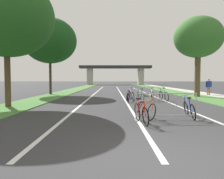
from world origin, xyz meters
TOP-DOWN VIEW (x-y plane):
  - ground_plane at (0.00, 0.00)m, footprint 300.00×300.00m
  - grass_verge_left at (-6.55, 28.85)m, footprint 2.58×70.52m
  - grass_verge_right at (6.55, 28.85)m, footprint 2.58×70.52m
  - sidewalk_path_right at (8.80, 28.85)m, footprint 1.93×70.52m
  - lane_stripe_center at (0.00, 20.40)m, footprint 0.14×40.80m
  - lane_stripe_right_lane at (2.89, 20.40)m, footprint 0.14×40.80m
  - lane_stripe_left_lane at (-2.89, 20.40)m, footprint 0.14×40.80m
  - overpass_bridge at (0.00, 58.28)m, footprint 21.13×3.76m
  - tree_left_pine_far at (-6.83, 7.88)m, footprint 5.22×5.22m
  - tree_left_oak_mid at (-7.26, 17.43)m, footprint 5.37×5.37m
  - tree_right_oak_near at (6.57, 14.69)m, footprint 4.20×4.20m
  - crowd_barrier_nearest at (1.10, 4.20)m, footprint 2.42×0.57m
  - crowd_barrier_second at (1.59, 11.12)m, footprint 2.42×0.52m
  - bicycle_orange_0 at (0.40, 4.62)m, footprint 0.78×1.69m
  - bicycle_white_1 at (2.00, 11.67)m, footprint 0.47×1.74m
  - bicycle_teal_2 at (0.96, 10.76)m, footprint 0.48×1.65m
  - bicycle_silver_3 at (0.45, 11.59)m, footprint 0.51×1.72m
  - bicycle_blue_4 at (2.18, 4.73)m, footprint 0.53×1.73m
  - bicycle_purple_5 at (0.10, 10.55)m, footprint 0.51×1.62m
  - bicycle_red_6 at (0.05, 3.63)m, footprint 0.46×1.63m
  - bicycle_green_7 at (2.86, 11.67)m, footprint 0.63×1.73m
  - pedestrian_waiting at (8.31, 16.25)m, footprint 0.60×0.33m

SIDE VIEW (x-z plane):
  - ground_plane at x=0.00m, z-range 0.00..0.00m
  - lane_stripe_center at x=0.00m, z-range 0.00..0.01m
  - lane_stripe_right_lane at x=2.89m, z-range 0.00..0.01m
  - lane_stripe_left_lane at x=-2.89m, z-range 0.00..0.01m
  - grass_verge_left at x=-6.55m, z-range 0.00..0.05m
  - grass_verge_right at x=6.55m, z-range 0.00..0.05m
  - sidewalk_path_right at x=8.80m, z-range 0.00..0.08m
  - bicycle_purple_5 at x=0.10m, z-range -0.14..0.85m
  - bicycle_blue_4 at x=2.18m, z-range -0.11..0.83m
  - bicycle_teal_2 at x=0.96m, z-range -0.10..0.84m
  - bicycle_red_6 at x=0.05m, z-range -0.08..0.82m
  - bicycle_orange_0 at x=0.40m, z-range -0.09..0.84m
  - bicycle_green_7 at x=2.86m, z-range -0.10..0.86m
  - bicycle_white_1 at x=2.00m, z-range -0.11..0.87m
  - bicycle_silver_3 at x=0.45m, z-range -0.13..0.89m
  - crowd_barrier_nearest at x=1.10m, z-range 0.00..1.05m
  - crowd_barrier_second at x=1.59m, z-range 0.00..1.05m
  - pedestrian_waiting at x=8.31m, z-range 0.18..1.84m
  - overpass_bridge at x=0.00m, z-range 1.35..6.96m
  - tree_left_pine_far at x=-6.83m, z-range 1.40..8.65m
  - tree_right_oak_near at x=6.57m, z-range 1.69..8.74m
  - tree_left_oak_mid at x=-7.26m, z-range 1.59..9.34m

